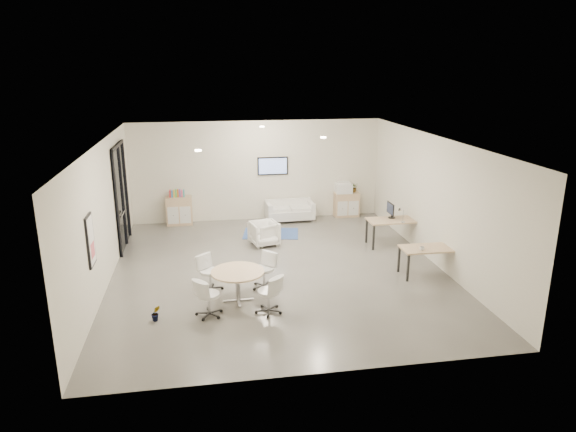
% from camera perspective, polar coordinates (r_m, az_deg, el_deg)
% --- Properties ---
extents(room_shell, '(9.60, 10.60, 4.80)m').
position_cam_1_polar(room_shell, '(12.23, -1.14, 0.93)').
color(room_shell, '#595751').
rests_on(room_shell, ground).
extents(glass_door, '(0.09, 1.90, 2.85)m').
position_cam_1_polar(glass_door, '(14.73, -18.04, 2.40)').
color(glass_door, black).
rests_on(glass_door, room_shell).
extents(artwork, '(0.05, 0.54, 1.04)m').
position_cam_1_polar(artwork, '(10.83, -21.09, -2.58)').
color(artwork, black).
rests_on(artwork, room_shell).
extents(wall_tv, '(0.98, 0.06, 0.58)m').
position_cam_1_polar(wall_tv, '(16.57, -1.71, 5.58)').
color(wall_tv, black).
rests_on(wall_tv, room_shell).
extents(ceiling_spots, '(3.14, 4.14, 0.03)m').
position_cam_1_polar(ceiling_spots, '(12.70, -2.64, 8.77)').
color(ceiling_spots, '#FFEAC6').
rests_on(ceiling_spots, room_shell).
extents(sideboard_left, '(0.80, 0.42, 0.90)m').
position_cam_1_polar(sideboard_left, '(16.55, -11.99, 0.57)').
color(sideboard_left, tan).
rests_on(sideboard_left, room_shell).
extents(sideboard_right, '(0.81, 0.39, 0.81)m').
position_cam_1_polar(sideboard_right, '(17.19, 6.52, 1.28)').
color(sideboard_right, tan).
rests_on(sideboard_right, room_shell).
extents(books, '(0.47, 0.14, 0.22)m').
position_cam_1_polar(books, '(16.41, -12.24, 2.46)').
color(books, red).
rests_on(books, sideboard_left).
extents(printer, '(0.53, 0.45, 0.37)m').
position_cam_1_polar(printer, '(17.03, 6.20, 3.15)').
color(printer, white).
rests_on(printer, sideboard_right).
extents(loveseat, '(1.55, 0.82, 0.57)m').
position_cam_1_polar(loveseat, '(16.64, 0.17, 0.53)').
color(loveseat, silver).
rests_on(loveseat, room_shell).
extents(blue_rug, '(1.80, 1.36, 0.01)m').
position_cam_1_polar(blue_rug, '(15.43, -1.91, -1.94)').
color(blue_rug, navy).
rests_on(blue_rug, room_shell).
extents(armchair_left, '(0.87, 0.89, 0.70)m').
position_cam_1_polar(armchair_left, '(14.49, -2.71, -1.77)').
color(armchair_left, silver).
rests_on(armchair_left, room_shell).
extents(armchair_right, '(0.84, 0.80, 0.74)m').
position_cam_1_polar(armchair_right, '(14.38, -2.61, -1.83)').
color(armchair_right, silver).
rests_on(armchair_right, room_shell).
extents(desk_rear, '(1.44, 0.74, 0.75)m').
position_cam_1_polar(desk_rear, '(14.57, 11.63, -0.67)').
color(desk_rear, tan).
rests_on(desk_rear, room_shell).
extents(desk_front, '(1.34, 0.68, 0.70)m').
position_cam_1_polar(desk_front, '(12.70, 15.38, -3.70)').
color(desk_front, tan).
rests_on(desk_front, room_shell).
extents(monitor, '(0.20, 0.50, 0.44)m').
position_cam_1_polar(monitor, '(14.60, 11.34, 0.66)').
color(monitor, black).
rests_on(monitor, desk_rear).
extents(round_table, '(1.13, 1.13, 0.69)m').
position_cam_1_polar(round_table, '(10.98, -5.61, -6.51)').
color(round_table, tan).
rests_on(round_table, room_shell).
extents(meeting_chairs, '(2.08, 2.08, 0.82)m').
position_cam_1_polar(meeting_chairs, '(11.05, -5.59, -7.44)').
color(meeting_chairs, white).
rests_on(meeting_chairs, room_shell).
extents(plant_cabinet, '(0.37, 0.39, 0.25)m').
position_cam_1_polar(plant_cabinet, '(17.15, 7.34, 3.05)').
color(plant_cabinet, '#3F7F3F').
rests_on(plant_cabinet, sideboard_right).
extents(plant_floor, '(0.25, 0.36, 0.15)m').
position_cam_1_polar(plant_floor, '(10.67, -14.45, -10.84)').
color(plant_floor, '#3F7F3F').
rests_on(plant_floor, room_shell).
extents(cup, '(0.12, 0.09, 0.11)m').
position_cam_1_polar(cup, '(12.43, 14.68, -3.48)').
color(cup, white).
rests_on(cup, desk_front).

